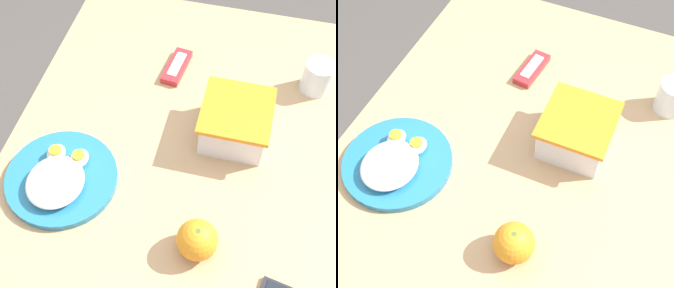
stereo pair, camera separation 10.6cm
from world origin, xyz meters
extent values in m
plane|color=#4C4742|center=(0.00, 0.00, 0.00)|extent=(10.00, 10.00, 0.00)
cube|color=tan|center=(0.00, 0.00, 0.75)|extent=(1.17, 0.81, 0.03)
cylinder|color=#A07D56|center=(-0.53, -0.35, 0.37)|extent=(0.05, 0.05, 0.74)
cylinder|color=#A07D56|center=(-0.53, 0.35, 0.37)|extent=(0.05, 0.05, 0.74)
cube|color=white|center=(-0.12, 0.11, 0.81)|extent=(0.15, 0.14, 0.08)
cube|color=beige|center=(-0.12, 0.11, 0.79)|extent=(0.14, 0.13, 0.05)
cube|color=orange|center=(-0.12, 0.11, 0.86)|extent=(0.17, 0.16, 0.01)
ellipsoid|color=tan|center=(-0.12, 0.09, 0.82)|extent=(0.06, 0.05, 0.02)
sphere|color=orange|center=(0.19, 0.09, 0.81)|extent=(0.08, 0.08, 0.08)
cylinder|color=#4C662D|center=(0.19, 0.09, 0.85)|extent=(0.01, 0.01, 0.00)
cylinder|color=teal|center=(0.10, -0.24, 0.78)|extent=(0.25, 0.25, 0.02)
ellipsoid|color=white|center=(0.13, -0.24, 0.80)|extent=(0.14, 0.12, 0.03)
ellipsoid|color=white|center=(0.06, -0.27, 0.80)|extent=(0.05, 0.04, 0.02)
cylinder|color=#F4A823|center=(0.06, -0.27, 0.81)|extent=(0.03, 0.03, 0.01)
ellipsoid|color=white|center=(0.06, -0.21, 0.80)|extent=(0.05, 0.04, 0.02)
cylinder|color=#F4A823|center=(0.06, -0.21, 0.81)|extent=(0.03, 0.03, 0.01)
cube|color=#B7282D|center=(-0.30, -0.07, 0.78)|extent=(0.13, 0.06, 0.02)
cube|color=white|center=(-0.30, -0.07, 0.79)|extent=(0.09, 0.04, 0.00)
cylinder|color=silver|center=(-0.32, 0.29, 0.81)|extent=(0.08, 0.08, 0.08)
camera|label=1|loc=(0.58, 0.12, 1.66)|focal=50.00mm
camera|label=2|loc=(0.54, 0.22, 1.66)|focal=50.00mm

